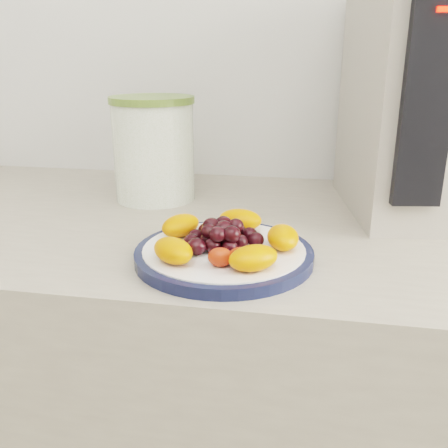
# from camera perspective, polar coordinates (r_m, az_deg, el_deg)

# --- Properties ---
(counter) EXTENTS (3.50, 0.60, 0.90)m
(counter) POSITION_cam_1_polar(r_m,az_deg,el_deg) (1.05, 2.18, -23.62)
(counter) COLOR #A89E8A
(counter) RESTS_ON floor
(plate_rim) EXTENTS (0.23, 0.23, 0.01)m
(plate_rim) POSITION_cam_1_polar(r_m,az_deg,el_deg) (0.65, 0.00, -3.53)
(plate_rim) COLOR #141B3B
(plate_rim) RESTS_ON counter
(plate_face) EXTENTS (0.21, 0.21, 0.02)m
(plate_face) POSITION_cam_1_polar(r_m,az_deg,el_deg) (0.65, 0.00, -3.45)
(plate_face) COLOR white
(plate_face) RESTS_ON counter
(canister) EXTENTS (0.15, 0.15, 0.17)m
(canister) POSITION_cam_1_polar(r_m,az_deg,el_deg) (0.92, -8.00, 8.11)
(canister) COLOR #4C6C16
(canister) RESTS_ON counter
(canister_lid) EXTENTS (0.15, 0.15, 0.01)m
(canister_lid) POSITION_cam_1_polar(r_m,az_deg,el_deg) (0.91, -8.28, 13.87)
(canister_lid) COLOR olive
(canister_lid) RESTS_ON canister
(appliance_body) EXTENTS (0.26, 0.34, 0.38)m
(appliance_body) POSITION_cam_1_polar(r_m,az_deg,el_deg) (0.90, 22.09, 13.51)
(appliance_body) COLOR #A79F92
(appliance_body) RESTS_ON counter
(appliance_panel) EXTENTS (0.07, 0.03, 0.29)m
(appliance_panel) POSITION_cam_1_polar(r_m,az_deg,el_deg) (0.73, 22.17, 12.95)
(appliance_panel) COLOR black
(appliance_panel) RESTS_ON appliance_body
(appliance_led) EXTENTS (0.01, 0.01, 0.01)m
(appliance_led) POSITION_cam_1_polar(r_m,az_deg,el_deg) (0.72, 23.68, 21.56)
(appliance_led) COLOR #FF0C05
(appliance_led) RESTS_ON appliance_panel
(fruit_plate) EXTENTS (0.20, 0.20, 0.04)m
(fruit_plate) POSITION_cam_1_polar(r_m,az_deg,el_deg) (0.64, 0.04, -1.52)
(fruit_plate) COLOR #FF6A07
(fruit_plate) RESTS_ON plate_face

